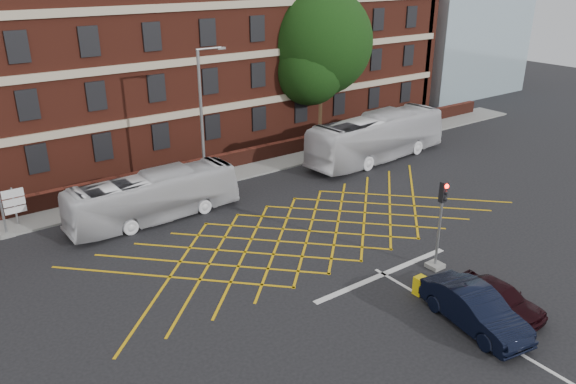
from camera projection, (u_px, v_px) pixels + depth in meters
ground at (334, 245)px, 28.19m from camera, size 120.00×120.00×0.00m
victorian_building at (149, 40)px, 41.83m from camera, size 51.00×12.17×20.40m
boundary_wall at (209, 165)px, 37.72m from camera, size 56.00×0.50×1.10m
far_pavement at (217, 176)px, 37.15m from camera, size 60.00×3.00×0.12m
glass_block at (450, 44)px, 60.50m from camera, size 14.00×10.00×10.00m
box_junction_hatching at (309, 231)px, 29.68m from camera, size 8.22×8.22×0.02m
stop_line at (384, 274)px, 25.56m from camera, size 8.00×0.30×0.02m
centre_line at (509, 347)px, 20.69m from camera, size 0.15×14.00×0.02m
bus_left at (154, 197)px, 30.57m from camera, size 9.64×2.49×2.67m
bus_right at (377, 137)px, 39.94m from camera, size 11.99×3.69×3.29m
car_navy at (475, 309)px, 21.66m from camera, size 2.40×4.93×1.56m
car_maroon at (499, 297)px, 22.64m from camera, size 1.53×3.80×1.29m
deciduous_tree at (318, 49)px, 44.39m from camera, size 8.55×8.54×11.66m
traffic_light_near at (439, 233)px, 25.48m from camera, size 0.70×0.70×4.27m
traffic_light_far at (1, 205)px, 28.49m from camera, size 0.70×0.70×4.27m
street_lamp at (204, 147)px, 33.30m from camera, size 2.25×1.00×8.76m
direction_signs at (14, 202)px, 29.74m from camera, size 1.10×0.16×2.20m
utility_cabinet at (420, 285)px, 23.92m from camera, size 0.50×0.41×0.82m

